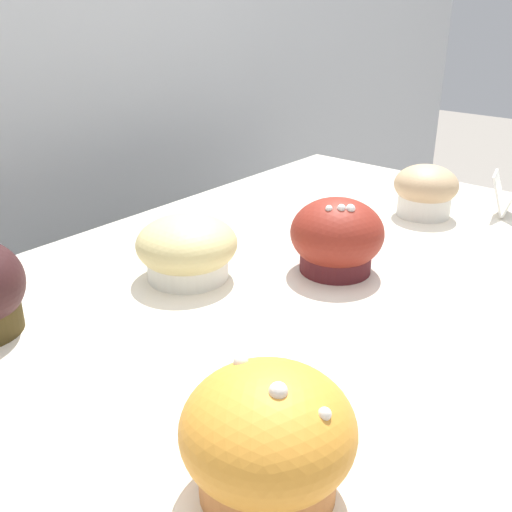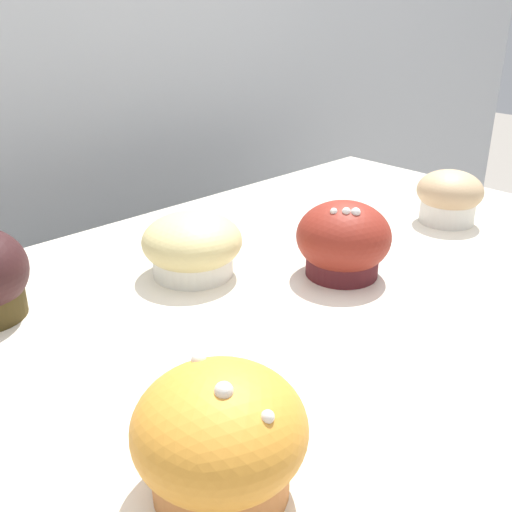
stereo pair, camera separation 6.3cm
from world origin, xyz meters
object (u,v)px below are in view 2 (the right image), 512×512
muffin_front_right (449,196)px  muffin_front_left (192,246)px  muffin_back_left (220,438)px  muffin_front_center (343,241)px

muffin_front_right → muffin_front_left: bearing=162.9°
muffin_back_left → muffin_front_left: muffin_back_left is taller
muffin_front_center → muffin_front_right: 0.24m
muffin_back_left → muffin_front_left: size_ratio=0.98×
muffin_front_right → muffin_back_left: bearing=-164.0°
muffin_back_left → muffin_front_right: muffin_back_left is taller
muffin_front_center → muffin_front_right: bearing=1.6°
muffin_back_left → muffin_front_right: (0.55, 0.16, -0.01)m
muffin_front_left → muffin_front_right: size_ratio=1.26×
muffin_front_center → muffin_back_left: bearing=-154.0°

